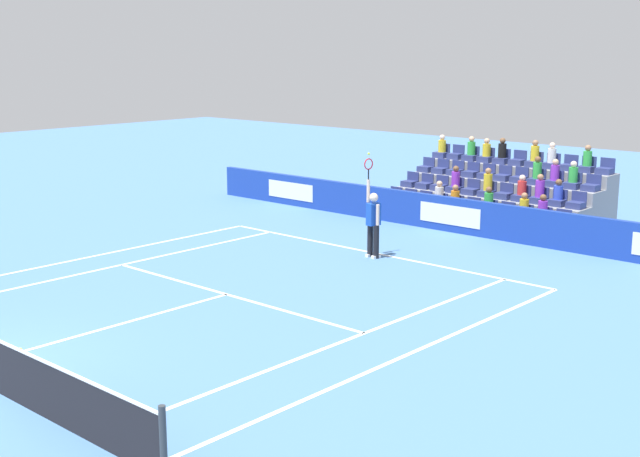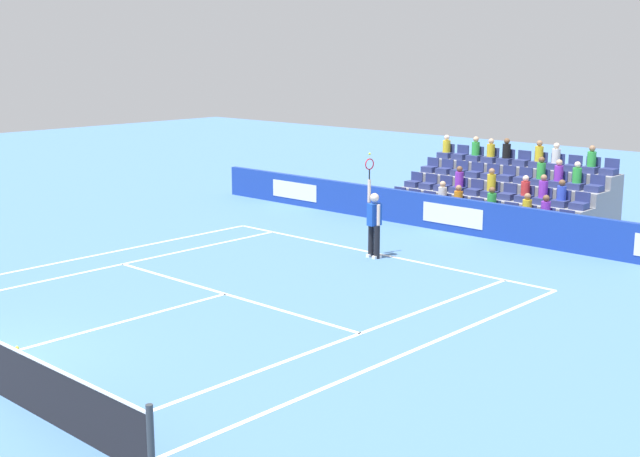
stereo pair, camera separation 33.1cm
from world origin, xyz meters
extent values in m
cube|color=white|center=(0.00, -11.89, 0.00)|extent=(10.97, 0.10, 0.01)
cube|color=white|center=(0.00, -6.40, 0.00)|extent=(8.23, 0.10, 0.01)
cube|color=white|center=(0.00, -3.20, 0.00)|extent=(0.10, 6.40, 0.01)
cube|color=white|center=(4.12, -5.95, 0.00)|extent=(0.10, 11.89, 0.01)
cube|color=white|center=(-4.12, -5.95, 0.00)|extent=(0.10, 11.89, 0.01)
cube|color=white|center=(5.49, -5.95, 0.00)|extent=(0.10, 11.89, 0.01)
cube|color=white|center=(-5.49, -5.95, 0.00)|extent=(0.10, 11.89, 0.01)
cube|color=white|center=(0.00, -11.79, 0.00)|extent=(0.10, 0.20, 0.01)
cube|color=#193899|center=(0.00, -15.73, 0.54)|extent=(20.53, 0.20, 1.08)
cube|color=white|center=(0.00, -15.62, 0.54)|extent=(2.19, 0.01, 0.61)
cube|color=white|center=(6.84, -15.62, 0.54)|extent=(2.19, 0.01, 0.61)
cylinder|color=#33383D|center=(-5.94, 0.00, 0.54)|extent=(0.10, 0.10, 1.07)
cylinder|color=black|center=(-0.40, -11.46, 0.45)|extent=(0.16, 0.16, 0.90)
cylinder|color=black|center=(-0.16, -11.50, 0.45)|extent=(0.16, 0.16, 0.90)
cube|color=white|center=(-0.40, -11.46, 0.04)|extent=(0.16, 0.28, 0.08)
cube|color=white|center=(-0.16, -11.50, 0.04)|extent=(0.16, 0.28, 0.08)
cube|color=#1947B2|center=(-0.28, -11.48, 1.20)|extent=(0.27, 0.39, 0.60)
sphere|color=beige|center=(-0.28, -11.48, 1.66)|extent=(0.24, 0.24, 0.24)
cylinder|color=beige|center=(-0.07, -11.51, 1.81)|extent=(0.09, 0.09, 0.62)
cylinder|color=beige|center=(-0.49, -11.40, 1.22)|extent=(0.09, 0.09, 0.56)
cylinder|color=black|center=(-0.07, -11.51, 2.26)|extent=(0.04, 0.04, 0.28)
torus|color=red|center=(-0.07, -11.51, 2.54)|extent=(0.08, 0.31, 0.31)
sphere|color=#D1E533|center=(-0.07, -11.51, 2.82)|extent=(0.07, 0.07, 0.07)
cube|color=gray|center=(0.00, -16.80, 0.21)|extent=(6.82, 0.95, 0.42)
cube|color=navy|center=(-3.10, -16.80, 0.52)|extent=(0.48, 0.44, 0.20)
cube|color=navy|center=(-3.10, -17.00, 0.77)|extent=(0.48, 0.04, 0.30)
cube|color=navy|center=(-2.48, -16.80, 0.52)|extent=(0.48, 0.44, 0.20)
cube|color=navy|center=(-2.48, -17.00, 0.77)|extent=(0.48, 0.04, 0.30)
cube|color=navy|center=(-1.86, -16.80, 0.52)|extent=(0.48, 0.44, 0.20)
cube|color=navy|center=(-1.86, -17.00, 0.77)|extent=(0.48, 0.04, 0.30)
cube|color=navy|center=(-1.24, -16.80, 0.52)|extent=(0.48, 0.44, 0.20)
cube|color=navy|center=(-1.24, -17.00, 0.77)|extent=(0.48, 0.04, 0.30)
cube|color=navy|center=(-0.62, -16.80, 0.52)|extent=(0.48, 0.44, 0.20)
cube|color=navy|center=(-0.62, -17.00, 0.77)|extent=(0.48, 0.04, 0.30)
cube|color=navy|center=(0.00, -16.80, 0.52)|extent=(0.48, 0.44, 0.20)
cube|color=navy|center=(0.00, -17.00, 0.77)|extent=(0.48, 0.04, 0.30)
cube|color=navy|center=(0.62, -16.80, 0.52)|extent=(0.48, 0.44, 0.20)
cube|color=navy|center=(0.62, -17.00, 0.77)|extent=(0.48, 0.04, 0.30)
cube|color=navy|center=(1.24, -16.80, 0.52)|extent=(0.48, 0.44, 0.20)
cube|color=navy|center=(1.24, -17.00, 0.77)|extent=(0.48, 0.04, 0.30)
cube|color=navy|center=(1.86, -16.80, 0.52)|extent=(0.48, 0.44, 0.20)
cube|color=navy|center=(1.86, -17.00, 0.77)|extent=(0.48, 0.04, 0.30)
cube|color=navy|center=(2.48, -16.80, 0.52)|extent=(0.48, 0.44, 0.20)
cube|color=navy|center=(2.48, -17.00, 0.77)|extent=(0.48, 0.04, 0.30)
cube|color=navy|center=(3.10, -16.80, 0.52)|extent=(0.48, 0.44, 0.20)
cube|color=navy|center=(3.10, -17.00, 0.77)|extent=(0.48, 0.04, 0.30)
cube|color=gray|center=(0.00, -17.75, 0.42)|extent=(6.82, 0.95, 0.84)
cube|color=navy|center=(-3.10, -17.75, 0.94)|extent=(0.48, 0.44, 0.20)
cube|color=navy|center=(-3.10, -17.95, 1.19)|extent=(0.48, 0.04, 0.30)
cube|color=navy|center=(-2.48, -17.75, 0.94)|extent=(0.48, 0.44, 0.20)
cube|color=navy|center=(-2.48, -17.95, 1.19)|extent=(0.48, 0.04, 0.30)
cube|color=navy|center=(-1.86, -17.75, 0.94)|extent=(0.48, 0.44, 0.20)
cube|color=navy|center=(-1.86, -17.95, 1.19)|extent=(0.48, 0.04, 0.30)
cube|color=navy|center=(-1.24, -17.75, 0.94)|extent=(0.48, 0.44, 0.20)
cube|color=navy|center=(-1.24, -17.95, 1.19)|extent=(0.48, 0.04, 0.30)
cube|color=navy|center=(-0.62, -17.75, 0.94)|extent=(0.48, 0.44, 0.20)
cube|color=navy|center=(-0.62, -17.95, 1.19)|extent=(0.48, 0.04, 0.30)
cube|color=navy|center=(0.00, -17.75, 0.94)|extent=(0.48, 0.44, 0.20)
cube|color=navy|center=(0.00, -17.95, 1.19)|extent=(0.48, 0.04, 0.30)
cube|color=navy|center=(0.62, -17.75, 0.94)|extent=(0.48, 0.44, 0.20)
cube|color=navy|center=(0.62, -17.95, 1.19)|extent=(0.48, 0.04, 0.30)
cube|color=navy|center=(1.24, -17.75, 0.94)|extent=(0.48, 0.44, 0.20)
cube|color=navy|center=(1.24, -17.95, 1.19)|extent=(0.48, 0.04, 0.30)
cube|color=navy|center=(1.86, -17.75, 0.94)|extent=(0.48, 0.44, 0.20)
cube|color=navy|center=(1.86, -17.95, 1.19)|extent=(0.48, 0.04, 0.30)
cube|color=navy|center=(2.48, -17.75, 0.94)|extent=(0.48, 0.44, 0.20)
cube|color=navy|center=(2.48, -17.95, 1.19)|extent=(0.48, 0.04, 0.30)
cube|color=navy|center=(3.10, -17.75, 0.94)|extent=(0.48, 0.44, 0.20)
cube|color=navy|center=(3.10, -17.95, 1.19)|extent=(0.48, 0.04, 0.30)
cube|color=gray|center=(0.00, -18.70, 0.63)|extent=(6.82, 0.95, 1.26)
cube|color=navy|center=(-3.10, -18.70, 1.36)|extent=(0.48, 0.44, 0.20)
cube|color=navy|center=(-3.10, -18.90, 1.61)|extent=(0.48, 0.04, 0.30)
cube|color=navy|center=(-2.48, -18.70, 1.36)|extent=(0.48, 0.44, 0.20)
cube|color=navy|center=(-2.48, -18.90, 1.61)|extent=(0.48, 0.04, 0.30)
cube|color=navy|center=(-1.86, -18.70, 1.36)|extent=(0.48, 0.44, 0.20)
cube|color=navy|center=(-1.86, -18.90, 1.61)|extent=(0.48, 0.04, 0.30)
cube|color=navy|center=(-1.24, -18.70, 1.36)|extent=(0.48, 0.44, 0.20)
cube|color=navy|center=(-1.24, -18.90, 1.61)|extent=(0.48, 0.04, 0.30)
cube|color=navy|center=(-0.62, -18.70, 1.36)|extent=(0.48, 0.44, 0.20)
cube|color=navy|center=(-0.62, -18.90, 1.61)|extent=(0.48, 0.04, 0.30)
cube|color=navy|center=(0.00, -18.70, 1.36)|extent=(0.48, 0.44, 0.20)
cube|color=navy|center=(0.00, -18.90, 1.61)|extent=(0.48, 0.04, 0.30)
cube|color=navy|center=(0.62, -18.70, 1.36)|extent=(0.48, 0.44, 0.20)
cube|color=navy|center=(0.62, -18.90, 1.61)|extent=(0.48, 0.04, 0.30)
cube|color=navy|center=(1.24, -18.70, 1.36)|extent=(0.48, 0.44, 0.20)
cube|color=navy|center=(1.24, -18.90, 1.61)|extent=(0.48, 0.04, 0.30)
cube|color=navy|center=(1.86, -18.70, 1.36)|extent=(0.48, 0.44, 0.20)
cube|color=navy|center=(1.86, -18.90, 1.61)|extent=(0.48, 0.04, 0.30)
cube|color=navy|center=(2.48, -18.70, 1.36)|extent=(0.48, 0.44, 0.20)
cube|color=navy|center=(2.48, -18.90, 1.61)|extent=(0.48, 0.04, 0.30)
cube|color=navy|center=(3.10, -18.70, 1.36)|extent=(0.48, 0.44, 0.20)
cube|color=navy|center=(3.10, -18.90, 1.61)|extent=(0.48, 0.04, 0.30)
cube|color=gray|center=(0.00, -19.65, 0.84)|extent=(6.82, 0.95, 1.68)
cube|color=navy|center=(-3.10, -19.65, 1.78)|extent=(0.48, 0.44, 0.20)
cube|color=navy|center=(-3.10, -19.85, 2.03)|extent=(0.48, 0.04, 0.30)
cube|color=navy|center=(-2.48, -19.65, 1.78)|extent=(0.48, 0.44, 0.20)
cube|color=navy|center=(-2.48, -19.85, 2.03)|extent=(0.48, 0.04, 0.30)
cube|color=navy|center=(-1.86, -19.65, 1.78)|extent=(0.48, 0.44, 0.20)
cube|color=navy|center=(-1.86, -19.85, 2.03)|extent=(0.48, 0.04, 0.30)
cube|color=navy|center=(-1.24, -19.65, 1.78)|extent=(0.48, 0.44, 0.20)
cube|color=navy|center=(-1.24, -19.85, 2.03)|extent=(0.48, 0.04, 0.30)
cube|color=navy|center=(-0.62, -19.65, 1.78)|extent=(0.48, 0.44, 0.20)
cube|color=navy|center=(-0.62, -19.85, 2.03)|extent=(0.48, 0.04, 0.30)
cube|color=navy|center=(0.00, -19.65, 1.78)|extent=(0.48, 0.44, 0.20)
cube|color=navy|center=(0.00, -19.85, 2.03)|extent=(0.48, 0.04, 0.30)
cube|color=navy|center=(0.62, -19.65, 1.78)|extent=(0.48, 0.44, 0.20)
cube|color=navy|center=(0.62, -19.85, 2.03)|extent=(0.48, 0.04, 0.30)
cube|color=navy|center=(1.24, -19.65, 1.78)|extent=(0.48, 0.44, 0.20)
cube|color=navy|center=(1.24, -19.85, 2.03)|extent=(0.48, 0.04, 0.30)
cube|color=navy|center=(1.86, -19.65, 1.78)|extent=(0.48, 0.44, 0.20)
cube|color=navy|center=(1.86, -19.85, 2.03)|extent=(0.48, 0.04, 0.30)
cube|color=navy|center=(2.48, -19.65, 1.78)|extent=(0.48, 0.44, 0.20)
cube|color=navy|center=(2.48, -19.85, 2.03)|extent=(0.48, 0.04, 0.30)
cube|color=navy|center=(3.10, -19.65, 1.78)|extent=(0.48, 0.44, 0.20)
cube|color=navy|center=(3.10, -19.85, 2.03)|extent=(0.48, 0.04, 0.30)
cylinder|color=green|center=(-2.48, -18.75, 1.70)|extent=(0.28, 0.28, 0.47)
sphere|color=beige|center=(-2.48, -18.75, 2.03)|extent=(0.20, 0.20, 0.20)
cylinder|color=white|center=(1.24, -16.85, 0.88)|extent=(0.28, 0.28, 0.52)
sphere|color=#D3A884|center=(1.24, -16.85, 1.24)|extent=(0.20, 0.20, 0.20)
cylinder|color=green|center=(-2.48, -19.70, 2.12)|extent=(0.28, 0.28, 0.48)
sphere|color=#9E7251|center=(-2.48, -19.70, 2.46)|extent=(0.20, 0.20, 0.20)
cylinder|color=yellow|center=(-0.62, -19.70, 2.13)|extent=(0.28, 0.28, 0.50)
sphere|color=#9E7251|center=(-0.62, -19.70, 2.48)|extent=(0.20, 0.20, 0.20)
cylinder|color=green|center=(1.86, -19.70, 2.11)|extent=(0.28, 0.28, 0.46)
sphere|color=#D3A884|center=(1.86, -19.70, 2.44)|extent=(0.20, 0.20, 0.20)
cylinder|color=purple|center=(-2.48, -16.85, 0.87)|extent=(0.28, 0.28, 0.50)
sphere|color=brown|center=(-2.48, -16.85, 1.22)|extent=(0.20, 0.20, 0.20)
cylinder|color=black|center=(0.62, -19.70, 2.13)|extent=(0.28, 0.28, 0.49)
sphere|color=brown|center=(0.62, -19.70, 2.47)|extent=(0.20, 0.20, 0.20)
cylinder|color=green|center=(-1.24, -18.75, 1.72)|extent=(0.28, 0.28, 0.52)
sphere|color=brown|center=(-1.24, -18.75, 2.08)|extent=(0.20, 0.20, 0.20)
cylinder|color=yellow|center=(0.00, -17.80, 1.31)|extent=(0.28, 0.28, 0.54)
sphere|color=#9E7251|center=(0.00, -17.80, 1.68)|extent=(0.20, 0.20, 0.20)
cylinder|color=blue|center=(-2.48, -17.80, 1.26)|extent=(0.28, 0.28, 0.43)
sphere|color=brown|center=(-2.48, -17.80, 1.57)|extent=(0.20, 0.20, 0.20)
cylinder|color=purple|center=(-1.86, -18.75, 1.70)|extent=(0.28, 0.28, 0.48)
sphere|color=#D3A884|center=(-1.86, -18.75, 2.04)|extent=(0.20, 0.20, 0.20)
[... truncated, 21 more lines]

